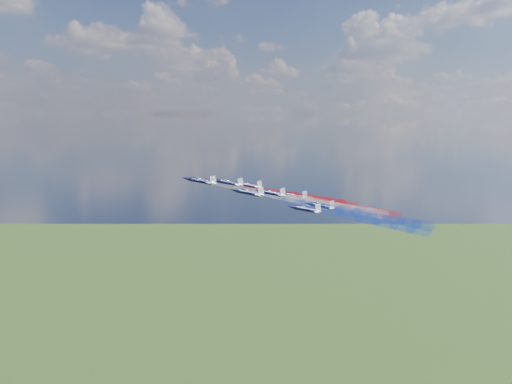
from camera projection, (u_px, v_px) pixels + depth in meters
jet_lead at (201, 181)px, 174.13m from camera, size 13.84×11.68×6.12m
trail_lead at (274, 195)px, 185.25m from camera, size 42.09×11.91×13.53m
jet_inner_left at (249, 193)px, 167.90m from camera, size 13.84×11.68×6.12m
trail_inner_left at (322, 206)px, 179.02m from camera, size 42.09×11.91×13.53m
jet_inner_right at (229, 183)px, 188.28m from camera, size 13.84×11.68×6.12m
trail_inner_right at (296, 196)px, 199.40m from camera, size 42.09×11.91×13.53m
jet_outer_left at (306, 209)px, 164.55m from camera, size 13.84×11.68×6.12m
trail_outer_left at (377, 222)px, 175.66m from camera, size 42.09×11.91×13.53m
jet_center_third at (271, 193)px, 182.66m from camera, size 13.84×11.68×6.12m
trail_center_third at (338, 206)px, 193.77m from camera, size 42.09×11.91×13.53m
jet_outer_right at (249, 186)px, 200.93m from camera, size 13.84×11.68×6.12m
trail_outer_right at (311, 197)px, 212.04m from camera, size 42.09×11.91×13.53m
jet_rear_left at (321, 206)px, 180.09m from camera, size 13.84×11.68×6.12m
trail_rear_left at (385, 218)px, 191.20m from camera, size 42.09×11.91×13.53m
jet_rear_right at (295, 196)px, 199.01m from camera, size 13.84×11.68×6.12m
trail_rear_right at (354, 207)px, 210.13m from camera, size 42.09×11.91×13.53m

